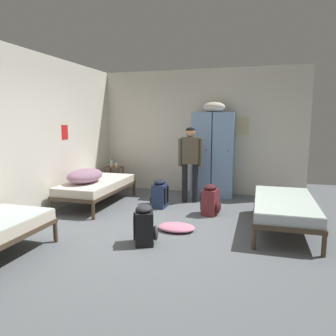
{
  "coord_description": "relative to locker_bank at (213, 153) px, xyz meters",
  "views": [
    {
      "loc": [
        1.35,
        -4.38,
        1.69
      ],
      "look_at": [
        0.0,
        0.29,
        0.95
      ],
      "focal_mm": 33.93,
      "sensor_mm": 36.0,
      "label": 1
    }
  ],
  "objects": [
    {
      "name": "bed_right",
      "position": [
        1.38,
        -1.93,
        -0.59
      ],
      "size": [
        0.9,
        1.9,
        0.49
      ],
      "color": "#473828",
      "rests_on": "ground_plane"
    },
    {
      "name": "backpack_black",
      "position": [
        -0.48,
        -3.07,
        -0.71
      ],
      "size": [
        0.4,
        0.38,
        0.55
      ],
      "color": "black",
      "rests_on": "ground_plane"
    },
    {
      "name": "backpack_navy",
      "position": [
        -0.85,
        -1.26,
        -0.71
      ],
      "size": [
        0.35,
        0.33,
        0.55
      ],
      "color": "navy",
      "rests_on": "ground_plane"
    },
    {
      "name": "bed_left_rear",
      "position": [
        -2.12,
        -1.39,
        -0.59
      ],
      "size": [
        0.9,
        1.9,
        0.49
      ],
      "color": "#473828",
      "rests_on": "ground_plane"
    },
    {
      "name": "clothes_pile_pink",
      "position": [
        -0.2,
        -2.43,
        -0.92
      ],
      "size": [
        0.58,
        0.42,
        0.1
      ],
      "color": "pink",
      "rests_on": "ground_plane"
    },
    {
      "name": "water_bottle",
      "position": [
        -2.45,
        -0.06,
        -0.31
      ],
      "size": [
        0.07,
        0.07,
        0.21
      ],
      "color": "silver",
      "rests_on": "shelf_unit"
    },
    {
      "name": "backpack_maroon",
      "position": [
        0.18,
        -1.46,
        -0.71
      ],
      "size": [
        0.37,
        0.36,
        0.55
      ],
      "color": "maroon",
      "rests_on": "ground_plane"
    },
    {
      "name": "ground_plane",
      "position": [
        -0.37,
        -2.6,
        -0.97
      ],
      "size": [
        9.23,
        9.23,
        0.0
      ],
      "primitive_type": "plane",
      "color": "slate"
    },
    {
      "name": "room_backdrop",
      "position": [
        -1.65,
        -1.29,
        0.44
      ],
      "size": [
        4.72,
        5.83,
        2.82
      ],
      "color": "silver",
      "rests_on": "ground_plane"
    },
    {
      "name": "lotion_bottle",
      "position": [
        -2.3,
        -0.12,
        -0.33
      ],
      "size": [
        0.06,
        0.06,
        0.15
      ],
      "color": "beige",
      "rests_on": "shelf_unit"
    },
    {
      "name": "person_traveler",
      "position": [
        -0.37,
        -0.69,
        -0.04
      ],
      "size": [
        0.48,
        0.26,
        1.54
      ],
      "color": "black",
      "rests_on": "ground_plane"
    },
    {
      "name": "bedding_heap",
      "position": [
        -2.23,
        -1.65,
        -0.34
      ],
      "size": [
        0.59,
        0.86,
        0.27
      ],
      "color": "gray",
      "rests_on": "bed_left_rear"
    },
    {
      "name": "locker_bank",
      "position": [
        0.0,
        0.0,
        0.0
      ],
      "size": [
        0.9,
        0.55,
        2.07
      ],
      "color": "#7A9ECC",
      "rests_on": "ground_plane"
    },
    {
      "name": "shelf_unit",
      "position": [
        -2.37,
        -0.08,
        -0.62
      ],
      "size": [
        0.38,
        0.3,
        0.57
      ],
      "color": "brown",
      "rests_on": "ground_plane"
    }
  ]
}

